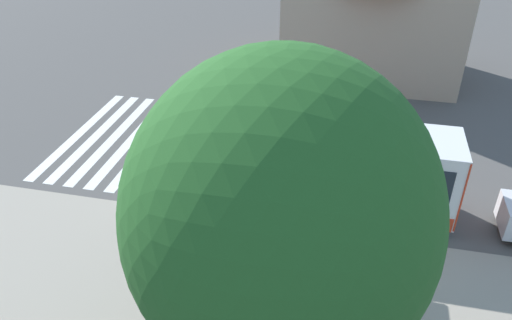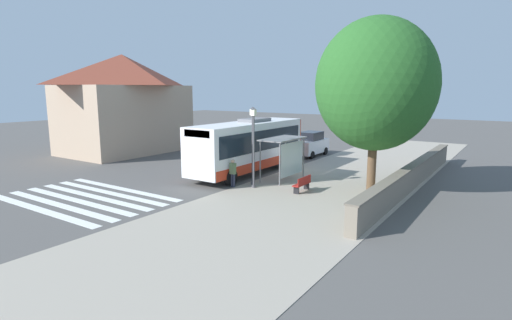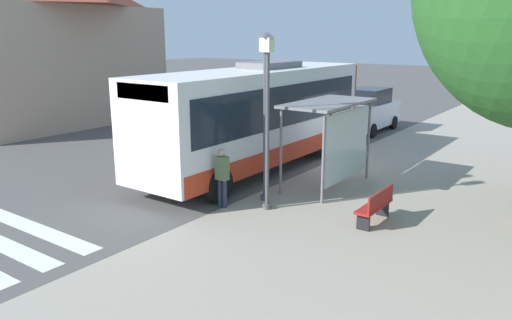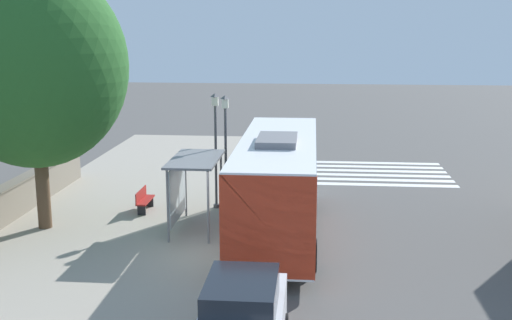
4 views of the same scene
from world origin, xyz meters
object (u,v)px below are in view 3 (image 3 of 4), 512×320
at_px(bus_shelter, 333,118).
at_px(pedestrian, 222,173).
at_px(street_lamp_near, 265,104).
at_px(bus, 257,115).
at_px(bench, 376,206).
at_px(parked_car_behind_bus, 368,111).
at_px(street_lamp_far, 267,108).

bearing_deg(bus_shelter, pedestrian, 65.60).
bearing_deg(street_lamp_near, bus, -50.99).
height_order(bench, street_lamp_near, street_lamp_near).
distance_m(bus, bus_shelter, 3.17).
height_order(bench, parked_car_behind_bus, parked_car_behind_bus).
height_order(bench, street_lamp_far, street_lamp_far).
height_order(pedestrian, street_lamp_near, street_lamp_near).
bearing_deg(pedestrian, parked_car_behind_bus, -84.03).
relative_size(bench, street_lamp_near, 0.33).
relative_size(pedestrian, street_lamp_near, 0.36).
relative_size(bench, street_lamp_far, 0.32).
bearing_deg(bus, pedestrian, 112.47).
bearing_deg(bus_shelter, street_lamp_far, 80.42).
bearing_deg(bench, street_lamp_far, 13.98).
xyz_separation_m(bus_shelter, street_lamp_near, (0.94, 2.18, 0.56)).
xyz_separation_m(bus, bus_shelter, (-3.11, 0.50, 0.28)).
xyz_separation_m(bus_shelter, pedestrian, (1.52, 3.35, -1.20)).
height_order(pedestrian, parked_car_behind_bus, parked_car_behind_bus).
distance_m(bus_shelter, street_lamp_far, 2.86).
relative_size(bus, pedestrian, 6.14).
bearing_deg(bench, bus, -25.37).
xyz_separation_m(bench, street_lamp_far, (2.78, 0.69, 2.26)).
bearing_deg(bus_shelter, street_lamp_near, 66.65).
height_order(pedestrian, street_lamp_far, street_lamp_far).
bearing_deg(street_lamp_near, pedestrian, 63.68).
xyz_separation_m(bus, pedestrian, (-1.59, 3.85, -0.92)).
relative_size(street_lamp_near, street_lamp_far, 1.00).
bearing_deg(bus_shelter, bench, 138.12).
xyz_separation_m(bench, parked_car_behind_bus, (5.15, -11.37, 0.52)).
bearing_deg(parked_car_behind_bus, street_lamp_near, 99.41).
distance_m(bus_shelter, bench, 3.54).
relative_size(street_lamp_far, parked_car_behind_bus, 1.14).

